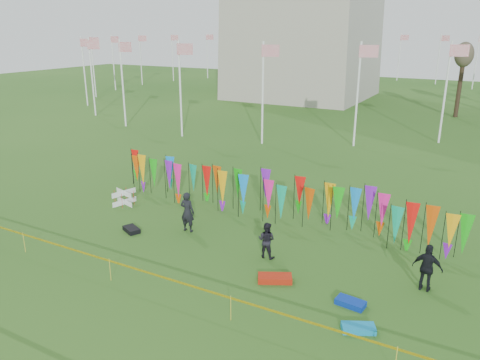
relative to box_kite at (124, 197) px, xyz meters
The scene contains 12 objects.
ground 8.69m from the box_kite, 35.65° to the right, with size 160.00×160.00×0.00m, color #245016.
flagpole_ring 43.65m from the box_kite, 99.19° to the left, with size 57.40×56.16×8.00m.
banner_row 7.71m from the box_kite, 16.65° to the left, with size 18.64×0.64×2.19m.
caution_tape_near 9.25m from the box_kite, 42.33° to the right, with size 26.00×0.02×0.90m.
box_kite is the anchor object (origin of this frame).
person_left 5.06m from the box_kite, 13.25° to the right, with size 0.69×0.51×1.91m, color black.
person_mid 9.37m from the box_kite, 10.65° to the right, with size 0.74×0.46×1.52m, color black.
person_right 15.37m from the box_kite, ahead, with size 1.04×0.59×1.78m, color black.
kite_bag_blue 13.72m from the box_kite, 14.91° to the right, with size 0.97×0.51×0.20m, color #0A2FA5.
kite_bag_red 10.86m from the box_kite, 17.81° to the right, with size 1.25×0.57×0.23m, color red.
kite_bag_black 3.64m from the box_kite, 43.05° to the right, with size 0.89×0.52×0.21m, color black.
kite_bag_teal 14.68m from the box_kite, 19.08° to the right, with size 1.03×0.49×0.20m, color #0E8BC7.
Camera 1 is at (9.56, -12.35, 9.00)m, focal length 35.00 mm.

